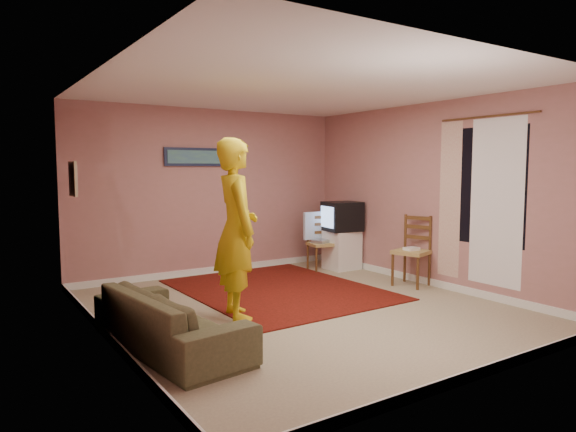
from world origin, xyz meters
TOP-DOWN VIEW (x-y plane):
  - ground at (0.00, 0.00)m, footprint 5.00×5.00m
  - wall_back at (0.00, 2.50)m, footprint 4.50×0.02m
  - wall_front at (0.00, -2.50)m, footprint 4.50×0.02m
  - wall_left at (-2.25, 0.00)m, footprint 0.02×5.00m
  - wall_right at (2.25, 0.00)m, footprint 0.02×5.00m
  - ceiling at (0.00, 0.00)m, footprint 4.50×5.00m
  - baseboard_back at (0.00, 2.49)m, footprint 4.50×0.02m
  - baseboard_front at (0.00, -2.49)m, footprint 4.50×0.02m
  - baseboard_left at (-2.24, 0.00)m, footprint 0.02×5.00m
  - baseboard_right at (2.24, 0.00)m, footprint 0.02×5.00m
  - window at (2.24, -0.90)m, footprint 0.01×1.10m
  - curtain_sheer at (2.23, -1.05)m, footprint 0.01×0.75m
  - curtain_floral at (2.21, -0.35)m, footprint 0.01×0.35m
  - curtain_rod at (2.20, -0.90)m, footprint 0.02×1.40m
  - picture_back at (-0.30, 2.47)m, footprint 0.95×0.04m
  - picture_left at (-2.22, 1.60)m, footprint 0.04×0.38m
  - area_rug at (0.27, 0.92)m, footprint 2.42×2.99m
  - tv_cabinet at (1.95, 1.62)m, footprint 0.50×0.46m
  - crt_tv at (1.94, 1.62)m, footprint 0.63×0.58m
  - chair_a at (1.60, 1.71)m, footprint 0.47×0.45m
  - dvd_player at (1.60, 1.71)m, footprint 0.37×0.31m
  - blue_throw at (1.60, 1.90)m, footprint 0.43×0.05m
  - chair_b at (2.00, 0.12)m, footprint 0.54×0.56m
  - game_console at (2.00, 0.12)m, footprint 0.21×0.16m
  - sofa at (-1.80, -0.47)m, footprint 0.97×1.96m
  - person at (-0.82, 0.08)m, footprint 0.62×0.81m

SIDE VIEW (x-z plane):
  - ground at x=0.00m, z-range 0.00..0.00m
  - area_rug at x=0.27m, z-range 0.00..0.02m
  - baseboard_back at x=0.00m, z-range 0.00..0.10m
  - baseboard_front at x=0.00m, z-range 0.00..0.10m
  - baseboard_left at x=-2.24m, z-range 0.00..0.10m
  - baseboard_right at x=2.24m, z-range 0.00..0.10m
  - sofa at x=-1.80m, z-range 0.00..0.55m
  - tv_cabinet at x=1.95m, z-range 0.00..0.64m
  - dvd_player at x=1.60m, z-range 0.46..0.51m
  - game_console at x=2.00m, z-range 0.51..0.55m
  - chair_a at x=1.60m, z-range 0.31..0.79m
  - chair_b at x=2.00m, z-range 0.34..0.88m
  - blue_throw at x=1.60m, z-range 0.50..0.95m
  - crt_tv at x=1.94m, z-range 0.64..1.12m
  - person at x=-0.82m, z-range 0.00..2.01m
  - curtain_sheer at x=2.23m, z-range 0.20..2.30m
  - curtain_floral at x=2.21m, z-range 0.20..2.30m
  - wall_back at x=0.00m, z-range 0.00..2.60m
  - wall_front at x=0.00m, z-range 0.00..2.60m
  - wall_left at x=-2.25m, z-range 0.00..2.60m
  - wall_right at x=2.25m, z-range 0.00..2.60m
  - window at x=2.24m, z-range 0.70..2.20m
  - picture_left at x=-2.22m, z-range 1.34..1.76m
  - picture_back at x=-0.30m, z-range 1.71..1.99m
  - curtain_rod at x=2.20m, z-range 2.31..2.33m
  - ceiling at x=0.00m, z-range 2.59..2.61m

